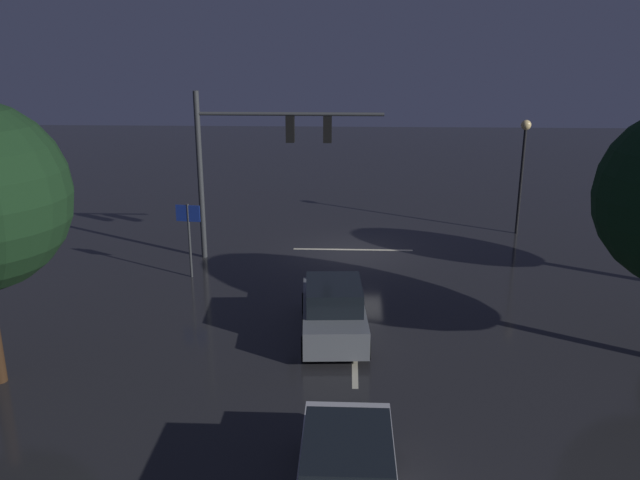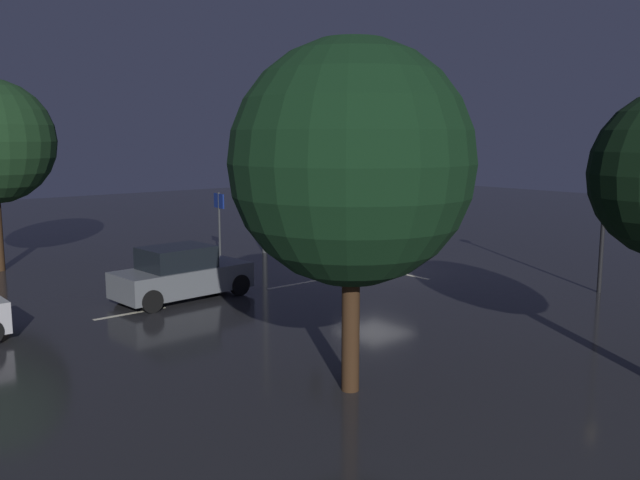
% 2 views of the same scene
% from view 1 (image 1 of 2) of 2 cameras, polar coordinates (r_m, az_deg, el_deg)
% --- Properties ---
extents(ground_plane, '(80.00, 80.00, 0.00)m').
position_cam_1_polar(ground_plane, '(27.15, 2.89, -1.03)').
color(ground_plane, '#232326').
extents(traffic_signal_assembly, '(7.22, 0.47, 6.61)m').
position_cam_1_polar(traffic_signal_assembly, '(25.44, -5.49, 8.06)').
color(traffic_signal_assembly, '#383A3D').
rests_on(traffic_signal_assembly, ground_plane).
extents(lane_dash_far, '(0.16, 2.20, 0.01)m').
position_cam_1_polar(lane_dash_far, '(23.38, 2.95, -4.10)').
color(lane_dash_far, beige).
rests_on(lane_dash_far, ground_plane).
extents(lane_dash_mid, '(0.16, 2.20, 0.01)m').
position_cam_1_polar(lane_dash_mid, '(17.93, 3.07, -11.09)').
color(lane_dash_mid, beige).
rests_on(lane_dash_mid, ground_plane).
extents(stop_bar, '(5.00, 0.16, 0.01)m').
position_cam_1_polar(stop_bar, '(27.41, 2.89, -0.84)').
color(stop_bar, beige).
rests_on(stop_bar, ground_plane).
extents(car_approaching, '(2.13, 4.46, 1.70)m').
position_cam_1_polar(car_approaching, '(19.41, 1.19, -6.16)').
color(car_approaching, slate).
rests_on(car_approaching, ground_plane).
extents(car_distant, '(1.91, 4.37, 1.70)m').
position_cam_1_polar(car_distant, '(12.75, 2.39, -19.96)').
color(car_distant, '#B7B7BC').
rests_on(car_distant, ground_plane).
extents(street_lamp_left_kerb, '(0.44, 0.44, 5.12)m').
position_cam_1_polar(street_lamp_left_kerb, '(30.21, 17.34, 7.08)').
color(street_lamp_left_kerb, black).
rests_on(street_lamp_left_kerb, ground_plane).
extents(route_sign, '(0.90, 0.18, 2.80)m').
position_cam_1_polar(route_sign, '(24.16, -11.41, 1.31)').
color(route_sign, '#383A3D').
rests_on(route_sign, ground_plane).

